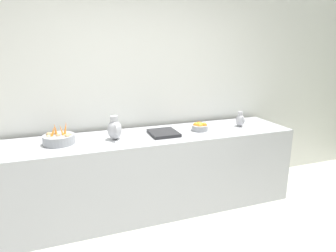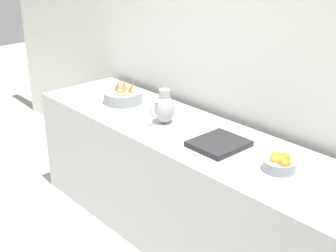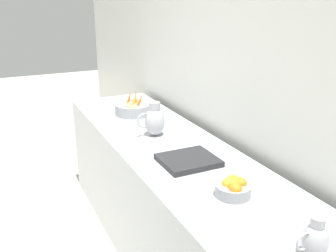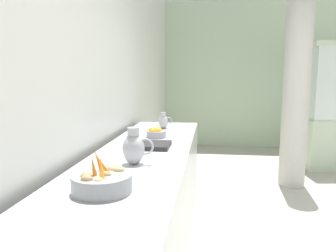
# 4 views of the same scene
# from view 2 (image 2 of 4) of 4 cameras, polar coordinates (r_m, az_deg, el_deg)

# --- Properties ---
(tile_wall_left) EXTENTS (0.10, 8.17, 3.00)m
(tile_wall_left) POSITION_cam_2_polar(r_m,az_deg,el_deg) (3.01, 18.77, 8.53)
(tile_wall_left) COLOR silver
(tile_wall_left) RESTS_ON ground_plane
(prep_counter) EXTENTS (0.74, 3.27, 0.90)m
(prep_counter) POSITION_cam_2_polar(r_m,az_deg,el_deg) (3.32, 4.67, -8.75)
(prep_counter) COLOR #ADAFB5
(prep_counter) RESTS_ON ground_plane
(vegetable_colander) EXTENTS (0.31, 0.31, 0.21)m
(vegetable_colander) POSITION_cam_2_polar(r_m,az_deg,el_deg) (3.78, -5.58, 3.66)
(vegetable_colander) COLOR gray
(vegetable_colander) RESTS_ON prep_counter
(orange_bowl) EXTENTS (0.19, 0.19, 0.10)m
(orange_bowl) POSITION_cam_2_polar(r_m,az_deg,el_deg) (2.76, 13.59, -4.46)
(orange_bowl) COLOR gray
(orange_bowl) RESTS_ON prep_counter
(metal_pitcher_tall) EXTENTS (0.21, 0.15, 0.25)m
(metal_pitcher_tall) POSITION_cam_2_polar(r_m,az_deg,el_deg) (3.33, -0.47, 2.23)
(metal_pitcher_tall) COLOR #A3A3A8
(metal_pitcher_tall) RESTS_ON prep_counter
(counter_sink_basin) EXTENTS (0.34, 0.30, 0.04)m
(counter_sink_basin) POSITION_cam_2_polar(r_m,az_deg,el_deg) (3.01, 6.27, -2.19)
(counter_sink_basin) COLOR #232326
(counter_sink_basin) RESTS_ON prep_counter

